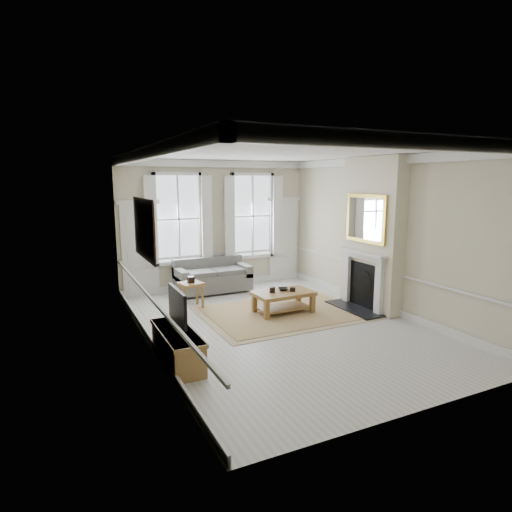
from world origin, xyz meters
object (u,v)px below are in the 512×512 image
tv_stand (177,347)px  sofa (212,278)px  side_table (191,287)px  coffee_table (283,295)px

tv_stand → sofa: bearing=63.0°
side_table → tv_stand: side_table is taller
coffee_table → tv_stand: (-2.80, -1.54, -0.13)m
coffee_table → tv_stand: 3.19m
side_table → coffee_table: bearing=-36.5°
sofa → side_table: size_ratio=3.22×
sofa → coffee_table: (0.78, -2.41, 0.04)m
side_table → tv_stand: 3.01m
coffee_table → tv_stand: bearing=-152.7°
sofa → tv_stand: size_ratio=1.27×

